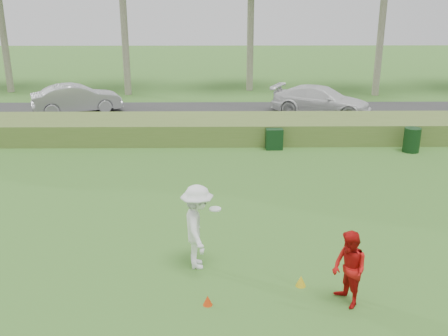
{
  "coord_description": "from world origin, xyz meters",
  "views": [
    {
      "loc": [
        -0.17,
        -9.41,
        5.82
      ],
      "look_at": [
        0.0,
        4.0,
        1.3
      ],
      "focal_mm": 40.0,
      "sensor_mm": 36.0,
      "label": 1
    }
  ],
  "objects_px": {
    "utility_cabinet": "(274,139)",
    "player_white": "(197,227)",
    "trash_bin": "(412,140)",
    "car_right": "(321,101)",
    "cone_orange": "(208,300)",
    "player_red": "(349,269)",
    "cone_yellow": "(301,281)",
    "car_mid": "(77,99)"
  },
  "relations": [
    {
      "from": "cone_orange",
      "to": "cone_yellow",
      "type": "bearing_deg",
      "value": 18.99
    },
    {
      "from": "cone_orange",
      "to": "utility_cabinet",
      "type": "distance_m",
      "value": 11.34
    },
    {
      "from": "cone_yellow",
      "to": "trash_bin",
      "type": "height_order",
      "value": "trash_bin"
    },
    {
      "from": "player_white",
      "to": "player_red",
      "type": "xyz_separation_m",
      "value": [
        3.05,
        -1.56,
        -0.2
      ]
    },
    {
      "from": "player_red",
      "to": "utility_cabinet",
      "type": "xyz_separation_m",
      "value": [
        -0.27,
        11.04,
        -0.36
      ]
    },
    {
      "from": "car_right",
      "to": "player_red",
      "type": "bearing_deg",
      "value": -165.14
    },
    {
      "from": "player_white",
      "to": "cone_yellow",
      "type": "bearing_deg",
      "value": -118.57
    },
    {
      "from": "cone_orange",
      "to": "car_mid",
      "type": "relative_size",
      "value": 0.05
    },
    {
      "from": "player_red",
      "to": "cone_orange",
      "type": "relative_size",
      "value": 7.43
    },
    {
      "from": "player_white",
      "to": "cone_orange",
      "type": "relative_size",
      "value": 9.27
    },
    {
      "from": "cone_orange",
      "to": "utility_cabinet",
      "type": "relative_size",
      "value": 0.25
    },
    {
      "from": "player_white",
      "to": "car_right",
      "type": "xyz_separation_m",
      "value": [
        5.91,
        15.7,
        -0.17
      ]
    },
    {
      "from": "player_white",
      "to": "cone_yellow",
      "type": "distance_m",
      "value": 2.55
    },
    {
      "from": "cone_orange",
      "to": "car_mid",
      "type": "height_order",
      "value": "car_mid"
    },
    {
      "from": "player_red",
      "to": "car_mid",
      "type": "bearing_deg",
      "value": -170.18
    },
    {
      "from": "player_white",
      "to": "cone_yellow",
      "type": "relative_size",
      "value": 8.05
    },
    {
      "from": "cone_yellow",
      "to": "car_mid",
      "type": "distance_m",
      "value": 19.63
    },
    {
      "from": "cone_yellow",
      "to": "car_right",
      "type": "distance_m",
      "value": 17.0
    },
    {
      "from": "car_right",
      "to": "player_white",
      "type": "bearing_deg",
      "value": -176.35
    },
    {
      "from": "player_white",
      "to": "trash_bin",
      "type": "bearing_deg",
      "value": -49.35
    },
    {
      "from": "trash_bin",
      "to": "car_mid",
      "type": "relative_size",
      "value": 0.21
    },
    {
      "from": "cone_orange",
      "to": "trash_bin",
      "type": "relative_size",
      "value": 0.22
    },
    {
      "from": "trash_bin",
      "to": "car_mid",
      "type": "distance_m",
      "value": 17.01
    },
    {
      "from": "car_mid",
      "to": "cone_orange",
      "type": "bearing_deg",
      "value": 179.22
    },
    {
      "from": "cone_orange",
      "to": "trash_bin",
      "type": "distance_m",
      "value": 13.32
    },
    {
      "from": "utility_cabinet",
      "to": "car_mid",
      "type": "relative_size",
      "value": 0.18
    },
    {
      "from": "cone_yellow",
      "to": "car_right",
      "type": "xyz_separation_m",
      "value": [
        3.68,
        16.58,
        0.69
      ]
    },
    {
      "from": "cone_orange",
      "to": "car_right",
      "type": "relative_size",
      "value": 0.04
    },
    {
      "from": "trash_bin",
      "to": "car_right",
      "type": "bearing_deg",
      "value": 109.55
    },
    {
      "from": "utility_cabinet",
      "to": "player_white",
      "type": "bearing_deg",
      "value": -108.18
    },
    {
      "from": "trash_bin",
      "to": "car_right",
      "type": "xyz_separation_m",
      "value": [
        -2.36,
        6.64,
        0.32
      ]
    },
    {
      "from": "player_white",
      "to": "trash_bin",
      "type": "distance_m",
      "value": 12.27
    },
    {
      "from": "utility_cabinet",
      "to": "player_red",
      "type": "bearing_deg",
      "value": -90.44
    },
    {
      "from": "cone_orange",
      "to": "car_mid",
      "type": "xyz_separation_m",
      "value": [
        -7.33,
        17.95,
        0.72
      ]
    },
    {
      "from": "utility_cabinet",
      "to": "car_mid",
      "type": "bearing_deg",
      "value": 143.13
    },
    {
      "from": "utility_cabinet",
      "to": "car_mid",
      "type": "xyz_separation_m",
      "value": [
        -9.85,
        6.9,
        0.4
      ]
    },
    {
      "from": "cone_orange",
      "to": "car_mid",
      "type": "distance_m",
      "value": 19.4
    },
    {
      "from": "utility_cabinet",
      "to": "trash_bin",
      "type": "xyz_separation_m",
      "value": [
        5.5,
        -0.42,
        0.06
      ]
    },
    {
      "from": "cone_orange",
      "to": "utility_cabinet",
      "type": "bearing_deg",
      "value": 77.13
    },
    {
      "from": "player_red",
      "to": "cone_yellow",
      "type": "height_order",
      "value": "player_red"
    },
    {
      "from": "player_white",
      "to": "car_mid",
      "type": "bearing_deg",
      "value": 16.43
    },
    {
      "from": "player_white",
      "to": "cone_orange",
      "type": "xyz_separation_m",
      "value": [
        0.25,
        -1.57,
        -0.88
      ]
    }
  ]
}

